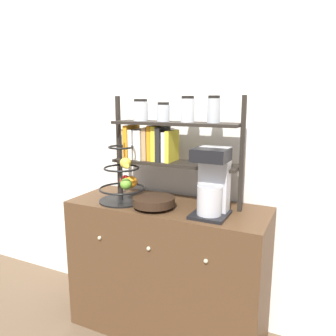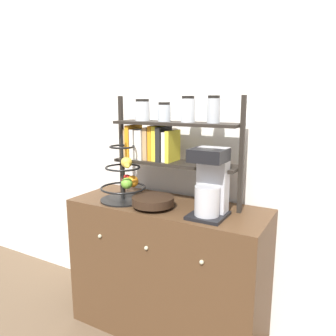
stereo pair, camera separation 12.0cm
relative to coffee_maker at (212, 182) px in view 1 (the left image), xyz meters
name	(u,v)px [view 1 (the left image)]	position (x,y,z in m)	size (l,w,h in m)	color
wall_back	(185,129)	(-0.30, 0.34, 0.25)	(7.00, 0.05, 2.60)	silver
sideboard	(167,269)	(-0.30, 0.06, -0.62)	(1.23, 0.48, 0.86)	#4C331E
coffee_maker	(212,182)	(0.00, 0.00, 0.00)	(0.19, 0.21, 0.38)	black
fruit_stand	(124,181)	(-0.58, 0.01, -0.05)	(0.29, 0.29, 0.42)	black
wooden_bowl	(154,202)	(-0.35, -0.03, -0.15)	(0.25, 0.25, 0.07)	black
shelf_hutch	(163,137)	(-0.37, 0.13, 0.22)	(0.84, 0.20, 0.66)	black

